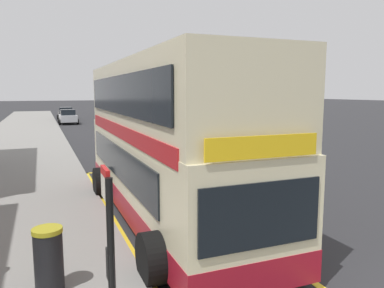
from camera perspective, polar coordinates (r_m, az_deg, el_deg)
name	(u,v)px	position (r m, az deg, el deg)	size (l,w,h in m)	color
ground_plane	(107,131)	(35.67, -12.80, 2.00)	(260.00, 260.00, 0.00)	#28282B
pavement_near	(25,133)	(35.24, -24.10, 1.55)	(6.00, 76.00, 0.14)	gray
double_decker_bus	(164,146)	(10.64, -4.23, -0.24)	(3.28, 10.18, 4.40)	beige
bus_bay_markings	(164,216)	(11.09, -4.23, -10.85)	(3.03, 13.67, 0.01)	yellow
bus_stop_sign	(110,251)	(4.86, -12.40, -15.70)	(0.09, 0.51, 2.51)	black
parked_car_silver_far	(150,120)	(37.82, -6.35, 3.69)	(2.09, 4.20, 1.62)	#B2B5BA
parked_car_silver_distant	(68,117)	(44.48, -18.40, 3.97)	(2.09, 4.20, 1.62)	#B2B5BA
parked_car_black_ahead	(116,110)	(58.46, -11.56, 5.07)	(2.09, 4.20, 1.62)	black
parked_car_black_across	(66,114)	(50.94, -18.70, 4.41)	(2.09, 4.20, 1.62)	black
litter_bin	(49,259)	(7.21, -21.01, -16.06)	(0.51, 0.51, 1.12)	black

